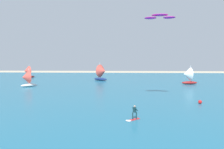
# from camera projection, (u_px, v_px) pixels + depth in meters

# --- Properties ---
(ocean) EXTENTS (160.00, 90.00, 0.10)m
(ocean) POSITION_uv_depth(u_px,v_px,m) (113.00, 85.00, 56.78)
(ocean) COLOR #236B89
(ocean) RESTS_ON ground
(kitesurfer) EXTENTS (1.84, 1.72, 1.67)m
(kitesurfer) POSITION_uv_depth(u_px,v_px,m) (133.00, 115.00, 24.82)
(kitesurfer) COLOR red
(kitesurfer) RESTS_ON ocean
(kite) EXTENTS (4.91, 2.03, 0.73)m
(kite) POSITION_uv_depth(u_px,v_px,m) (160.00, 17.00, 33.52)
(kite) COLOR #B21999
(sailboat_heeled_over) EXTENTS (4.01, 3.94, 4.51)m
(sailboat_heeled_over) POSITION_uv_depth(u_px,v_px,m) (26.00, 78.00, 52.66)
(sailboat_heeled_over) COLOR white
(sailboat_heeled_over) RESTS_ON ocean
(sailboat_mid_left) EXTENTS (5.08, 4.63, 5.65)m
(sailboat_mid_left) POSITION_uv_depth(u_px,v_px,m) (102.00, 72.00, 67.08)
(sailboat_mid_left) COLOR navy
(sailboat_mid_left) RESTS_ON ocean
(sailboat_center_horizon) EXTENTS (4.13, 4.19, 4.72)m
(sailboat_center_horizon) POSITION_uv_depth(u_px,v_px,m) (27.00, 72.00, 75.75)
(sailboat_center_horizon) COLOR maroon
(sailboat_center_horizon) RESTS_ON ocean
(sailboat_mid_right) EXTENTS (4.43, 3.80, 5.08)m
(sailboat_mid_right) POSITION_uv_depth(u_px,v_px,m) (187.00, 76.00, 57.90)
(sailboat_mid_right) COLOR maroon
(sailboat_mid_right) RESTS_ON ocean
(marker_buoy) EXTENTS (0.56, 0.56, 0.56)m
(marker_buoy) POSITION_uv_depth(u_px,v_px,m) (200.00, 102.00, 33.51)
(marker_buoy) COLOR red
(marker_buoy) RESTS_ON ocean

